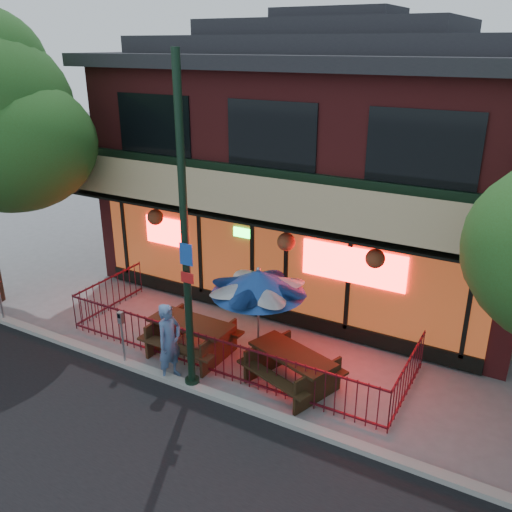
{
  "coord_description": "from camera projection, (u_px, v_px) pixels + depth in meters",
  "views": [
    {
      "loc": [
        6.18,
        -8.46,
        7.06
      ],
      "look_at": [
        0.25,
        2.0,
        2.32
      ],
      "focal_mm": 38.0,
      "sensor_mm": 36.0,
      "label": 1
    }
  ],
  "objects": [
    {
      "name": "ground",
      "position": [
        203.0,
        377.0,
        12.27
      ],
      "size": [
        80.0,
        80.0,
        0.0
      ],
      "primitive_type": "plane",
      "color": "gray",
      "rests_on": "ground"
    },
    {
      "name": "curb",
      "position": [
        190.0,
        386.0,
        11.84
      ],
      "size": [
        80.0,
        0.25,
        0.12
      ],
      "primitive_type": "cube",
      "color": "#999993",
      "rests_on": "ground"
    },
    {
      "name": "restaurant_building",
      "position": [
        331.0,
        146.0,
        16.51
      ],
      "size": [
        12.96,
        9.49,
        8.05
      ],
      "color": "maroon",
      "rests_on": "ground"
    },
    {
      "name": "patio_fence",
      "position": [
        214.0,
        343.0,
        12.44
      ],
      "size": [
        8.44,
        2.62,
        1.0
      ],
      "color": "#4C101B",
      "rests_on": "ground"
    },
    {
      "name": "street_light",
      "position": [
        186.0,
        253.0,
        10.79
      ],
      "size": [
        0.43,
        0.32,
        7.0
      ],
      "color": "black",
      "rests_on": "ground"
    },
    {
      "name": "picnic_table_left",
      "position": [
        191.0,
        333.0,
        12.99
      ],
      "size": [
        2.07,
        1.6,
        0.88
      ],
      "color": "#3D2716",
      "rests_on": "ground"
    },
    {
      "name": "picnic_table_right",
      "position": [
        292.0,
        364.0,
        11.77
      ],
      "size": [
        2.33,
        2.05,
        0.84
      ],
      "color": "black",
      "rests_on": "ground"
    },
    {
      "name": "patio_umbrella",
      "position": [
        258.0,
        282.0,
        12.09
      ],
      "size": [
        2.14,
        2.14,
        2.44
      ],
      "color": "gray",
      "rests_on": "ground"
    },
    {
      "name": "pedestrian",
      "position": [
        170.0,
        342.0,
        11.93
      ],
      "size": [
        0.49,
        0.7,
        1.82
      ],
      "primitive_type": "imported",
      "rotation": [
        0.0,
        0.0,
        1.48
      ],
      "color": "#4D699A",
      "rests_on": "ground"
    },
    {
      "name": "parking_meter_near",
      "position": [
        122.0,
        330.0,
        12.4
      ],
      "size": [
        0.12,
        0.11,
        1.39
      ],
      "color": "#A0A1A8",
      "rests_on": "ground"
    }
  ]
}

